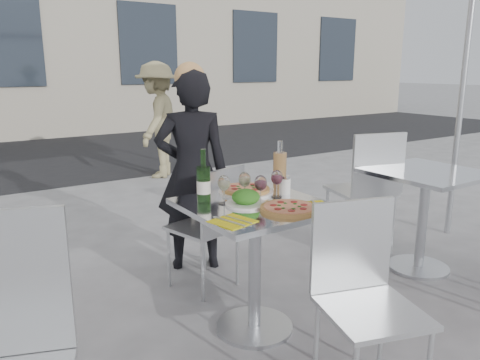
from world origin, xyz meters
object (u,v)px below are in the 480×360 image
wineglass_white_a (224,184)px  napkin_right (313,206)px  wineglass_white_b (245,181)px  pedestrian_b (158,120)px  pizza_far (246,190)px  carafe (280,169)px  sugar_shaker (285,185)px  chair_near (362,285)px  pizza_near (289,208)px  wineglass_red_b (277,178)px  wine_bottle (204,183)px  main_table (255,240)px  side_chair_rfar (368,182)px  side_table_right (425,199)px  woman_diner (192,172)px  chair_far (212,219)px  salad_plate (246,198)px  wineglass_red_a (261,184)px  napkin_left (232,221)px

wineglass_white_a → napkin_right: wineglass_white_a is taller
wineglass_white_b → napkin_right: (0.23, -0.31, -0.11)m
pedestrian_b → pizza_far: size_ratio=4.86×
carafe → sugar_shaker: size_ratio=2.71×
chair_near → pizza_near: chair_near is taller
wineglass_white_b → napkin_right: wineglass_white_b is taller
wineglass_red_b → pizza_near: bearing=-113.0°
pedestrian_b → wine_bottle: bearing=19.1°
pizza_near → wineglass_red_b: wineglass_red_b is taller
pedestrian_b → carafe: (-0.85, -3.73, 0.09)m
wineglass_red_b → wineglass_white_b: bearing=162.2°
chair_near → wineglass_white_a: size_ratio=5.62×
main_table → napkin_right: 0.37m
chair_near → side_chair_rfar: (1.31, 1.13, 0.06)m
pizza_near → main_table: bearing=110.9°
side_table_right → woman_diner: woman_diner is taller
pizza_near → napkin_right: (0.15, -0.02, -0.01)m
napkin_right → chair_far: bearing=122.5°
salad_plate → chair_near: bearing=-76.9°
main_table → wineglass_white_b: (-0.01, 0.09, 0.32)m
side_chair_rfar → pedestrian_b: size_ratio=0.64×
chair_near → side_table_right: bearing=43.0°
wineglass_white_b → pizza_far: bearing=53.2°
side_chair_rfar → woman_diner: (-1.28, 0.53, 0.14)m
sugar_shaker → wineglass_red_b: bearing=-158.6°
wineglass_red_a → chair_far: bearing=86.9°
wineglass_white_a → pizza_far: bearing=28.8°
side_chair_rfar → wineglass_white_b: side_chair_rfar is taller
sugar_shaker → napkin_left: (-0.53, -0.26, -0.05)m
main_table → napkin_right: napkin_right is taller
wine_bottle → chair_near: bearing=-68.7°
side_table_right → pedestrian_b: size_ratio=0.48×
carafe → napkin_left: (-0.58, -0.38, -0.11)m
sugar_shaker → salad_plate: bearing=-168.1°
main_table → napkin_left: size_ratio=3.46×
pizza_near → pizza_far: bearing=88.9°
wineglass_white_a → wineglass_red_a: 0.20m
woman_diner → pizza_far: (-0.05, -0.77, 0.04)m
side_table_right → chair_near: bearing=-154.0°
side_table_right → chair_near: 1.56m
wine_bottle → napkin_right: size_ratio=1.28×
woman_diner → main_table: bearing=106.6°
side_chair_rfar → wineglass_red_b: 1.34m
carafe → napkin_left: 0.70m
side_chair_rfar → salad_plate: (-1.47, -0.45, 0.20)m
woman_diner → salad_plate: 1.00m
chair_far → carafe: 0.58m
wineglass_white_a → wineglass_red_b: same height
wineglass_red_a → wineglass_red_b: same height
pizza_near → carafe: (0.24, 0.38, 0.11)m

